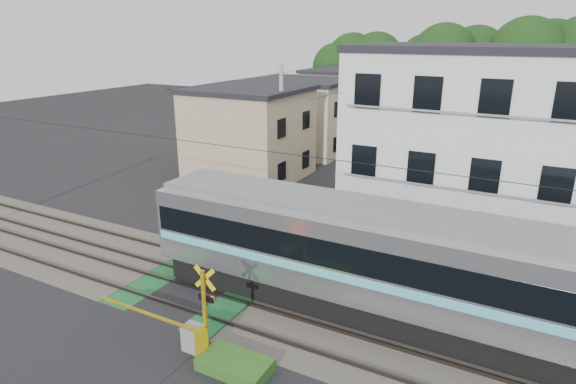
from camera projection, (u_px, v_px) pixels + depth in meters
The scene contains 11 objects.
ground at pixel (202, 284), 19.73m from camera, with size 120.00×120.00×0.00m, color black.
track_bed at pixel (202, 283), 19.71m from camera, with size 120.00×120.00×0.14m.
crossing_signal_near at pixel (195, 333), 15.29m from camera, with size 4.74×0.65×3.09m.
crossing_signal_far at pixel (205, 226), 23.71m from camera, with size 4.74×0.65×3.09m.
apartment_block at pixel (469, 148), 22.41m from camera, with size 10.20×8.36×9.30m.
houses_row at pixel (394, 115), 40.29m from camera, with size 22.07×31.35×6.80m.
tree_hill at pixel (461, 67), 57.52m from camera, with size 40.00×12.80×11.64m.
catenary at pixel (342, 226), 15.91m from camera, with size 60.00×5.04×7.00m.
utility_poles at pixel (368, 108), 38.17m from camera, with size 7.90×42.00×8.00m.
pedestrian at pixel (401, 133), 44.73m from camera, with size 0.67×0.44×1.85m, color #282D32.
weed_patches at pixel (236, 291), 18.81m from camera, with size 10.25×8.80×0.40m.
Camera 1 is at (11.36, -13.81, 9.80)m, focal length 30.00 mm.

